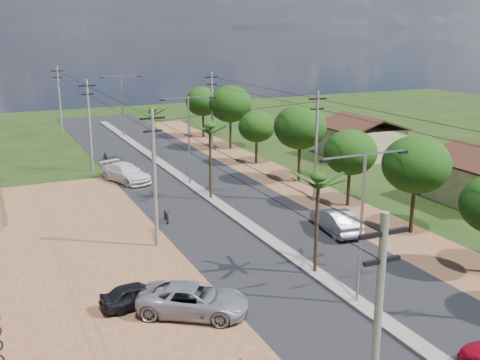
% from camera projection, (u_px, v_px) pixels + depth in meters
% --- Properties ---
extents(ground, '(160.00, 160.00, 0.00)m').
position_uv_depth(ground, '(356.00, 304.00, 28.92)').
color(ground, black).
rests_on(ground, ground).
extents(road, '(12.00, 110.00, 0.04)m').
position_uv_depth(road, '(236.00, 217.00, 42.04)').
color(road, black).
rests_on(road, ground).
extents(median, '(1.00, 90.00, 0.18)m').
position_uv_depth(median, '(220.00, 205.00, 44.65)').
color(median, '#605E56').
rests_on(median, ground).
extents(dirt_lot_west, '(18.00, 46.00, 0.04)m').
position_uv_depth(dirt_lot_west, '(34.00, 295.00, 29.82)').
color(dirt_lot_west, brown).
rests_on(dirt_lot_west, ground).
extents(dirt_shoulder_east, '(5.00, 90.00, 0.03)m').
position_uv_depth(dirt_shoulder_east, '(331.00, 203.00, 45.50)').
color(dirt_shoulder_east, brown).
rests_on(dirt_shoulder_east, ground).
extents(house_east_far, '(7.60, 7.50, 4.60)m').
position_uv_depth(house_east_far, '(361.00, 135.00, 61.34)').
color(house_east_far, gray).
rests_on(house_east_far, ground).
extents(tree_east_c, '(4.60, 4.60, 6.83)m').
position_uv_depth(tree_east_c, '(416.00, 165.00, 37.72)').
color(tree_east_c, black).
rests_on(tree_east_c, ground).
extents(tree_east_d, '(4.20, 4.20, 6.13)m').
position_uv_depth(tree_east_d, '(350.00, 152.00, 43.86)').
color(tree_east_d, black).
rests_on(tree_east_d, ground).
extents(tree_east_e, '(4.80, 4.80, 7.14)m').
position_uv_depth(tree_east_e, '(300.00, 127.00, 50.75)').
color(tree_east_e, black).
rests_on(tree_east_e, ground).
extents(tree_east_f, '(3.80, 3.80, 5.52)m').
position_uv_depth(tree_east_f, '(257.00, 127.00, 57.90)').
color(tree_east_f, black).
rests_on(tree_east_f, ground).
extents(tree_east_g, '(5.00, 5.00, 7.38)m').
position_uv_depth(tree_east_g, '(230.00, 104.00, 64.79)').
color(tree_east_g, black).
rests_on(tree_east_g, ground).
extents(tree_east_h, '(4.40, 4.40, 6.52)m').
position_uv_depth(tree_east_h, '(203.00, 101.00, 71.83)').
color(tree_east_h, black).
rests_on(tree_east_h, ground).
extents(palm_median_near, '(2.00, 2.00, 6.15)m').
position_uv_depth(palm_median_near, '(318.00, 182.00, 30.97)').
color(palm_median_near, black).
rests_on(palm_median_near, ground).
extents(palm_median_mid, '(2.00, 2.00, 6.55)m').
position_uv_depth(palm_median_mid, '(210.00, 129.00, 44.88)').
color(palm_median_mid, black).
rests_on(palm_median_mid, ground).
extents(palm_median_far, '(2.00, 2.00, 5.85)m').
position_uv_depth(palm_median_far, '(153.00, 111.00, 59.05)').
color(palm_median_far, black).
rests_on(palm_median_far, ground).
extents(streetlight_near, '(5.10, 0.18, 8.00)m').
position_uv_depth(streetlight_near, '(362.00, 216.00, 27.67)').
color(streetlight_near, gray).
rests_on(streetlight_near, ground).
extents(streetlight_mid, '(5.10, 0.18, 8.00)m').
position_uv_depth(streetlight_mid, '(189.00, 133.00, 49.55)').
color(streetlight_mid, gray).
rests_on(streetlight_mid, ground).
extents(streetlight_far, '(5.10, 0.18, 8.00)m').
position_uv_depth(streetlight_far, '(122.00, 101.00, 71.42)').
color(streetlight_far, gray).
rests_on(streetlight_far, ground).
extents(utility_pole_w_a, '(1.60, 0.24, 9.00)m').
position_uv_depth(utility_pole_w_a, '(375.00, 353.00, 16.08)').
color(utility_pole_w_a, '#605E56').
rests_on(utility_pole_w_a, ground).
extents(utility_pole_w_b, '(1.60, 0.24, 9.00)m').
position_uv_depth(utility_pole_w_b, '(155.00, 176.00, 35.33)').
color(utility_pole_w_b, '#605E56').
rests_on(utility_pole_w_b, ground).
extents(utility_pole_w_c, '(1.60, 0.24, 9.00)m').
position_uv_depth(utility_pole_w_c, '(90.00, 124.00, 54.58)').
color(utility_pole_w_c, '#605E56').
rests_on(utility_pole_w_c, ground).
extents(utility_pole_w_d, '(1.60, 0.24, 9.00)m').
position_uv_depth(utility_pole_w_d, '(60.00, 99.00, 72.96)').
color(utility_pole_w_d, '#605E56').
rests_on(utility_pole_w_d, ground).
extents(utility_pole_e_b, '(1.60, 0.24, 9.00)m').
position_uv_depth(utility_pole_e_b, '(316.00, 145.00, 44.73)').
color(utility_pole_e_b, '#605E56').
rests_on(utility_pole_e_b, ground).
extents(utility_pole_e_c, '(1.60, 0.24, 9.00)m').
position_uv_depth(utility_pole_e_c, '(212.00, 109.00, 63.98)').
color(utility_pole_e_c, '#605E56').
rests_on(utility_pole_e_c, ground).
extents(car_silver_mid, '(2.32, 5.12, 1.63)m').
position_uv_depth(car_silver_mid, '(336.00, 221.00, 38.88)').
color(car_silver_mid, gray).
rests_on(car_silver_mid, ground).
extents(car_white_far, '(4.17, 6.16, 1.66)m').
position_uv_depth(car_white_far, '(126.00, 173.00, 51.57)').
color(car_white_far, silver).
rests_on(car_white_far, ground).
extents(car_parked_silver, '(5.97, 5.18, 1.53)m').
position_uv_depth(car_parked_silver, '(193.00, 300.00, 27.66)').
color(car_parked_silver, gray).
rests_on(car_parked_silver, ground).
extents(car_parked_dark, '(3.78, 1.74, 1.25)m').
position_uv_depth(car_parked_dark, '(137.00, 295.00, 28.50)').
color(car_parked_dark, black).
rests_on(car_parked_dark, ground).
extents(moto_rider_west_a, '(0.92, 1.92, 0.97)m').
position_uv_depth(moto_rider_west_a, '(166.00, 215.00, 41.04)').
color(moto_rider_west_a, black).
rests_on(moto_rider_west_a, ground).
extents(moto_rider_west_b, '(0.52, 1.66, 0.99)m').
position_uv_depth(moto_rider_west_b, '(105.00, 157.00, 59.63)').
color(moto_rider_west_b, black).
rests_on(moto_rider_west_b, ground).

